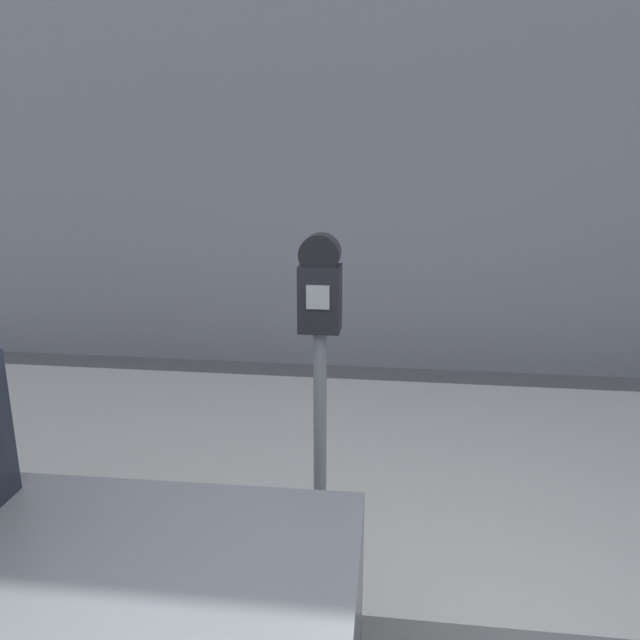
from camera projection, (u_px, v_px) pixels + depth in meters
sidewalk at (371, 467)px, 3.98m from camera, size 24.00×2.80×0.13m
building_facade at (389, 88)px, 5.48m from camera, size 24.00×0.30×5.11m
parking_meter at (320, 332)px, 2.73m from camera, size 0.18×0.15×1.55m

